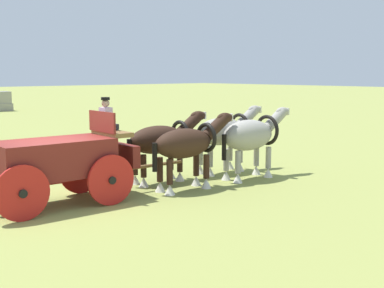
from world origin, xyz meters
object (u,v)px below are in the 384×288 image
Objects in this scene: show_wagon at (59,160)px; draft_horse_lead_off at (251,136)px; draft_horse_rear_near at (162,141)px; draft_horse_lead_near at (224,133)px; draft_horse_rear_off at (188,145)px.

draft_horse_lead_off is (6.17, -1.04, 0.18)m from show_wagon.
draft_horse_lead_near is at bearing -3.53° from draft_horse_rear_near.
draft_horse_lead_off is (2.57, -0.16, 0.05)m from draft_horse_rear_off.
draft_horse_rear_near is at bearing 86.53° from draft_horse_rear_off.
draft_horse_rear_off is (-0.08, -1.30, 0.02)m from draft_horse_rear_near.
draft_horse_rear_near is 1.00× the size of draft_horse_lead_near.
draft_horse_lead_near is 1.00× the size of draft_horse_lead_off.
show_wagon reaches higher than draft_horse_rear_off.
show_wagon is 6.26m from draft_horse_lead_off.
draft_horse_rear_near is 1.01× the size of draft_horse_rear_off.
draft_horse_rear_off is 2.90m from draft_horse_lead_near.
draft_horse_lead_off is at bearing -30.27° from draft_horse_rear_near.
show_wagon is 3.70m from draft_horse_rear_near.
draft_horse_rear_near is 1.30m from draft_horse_rear_off.
draft_horse_rear_off is 0.99× the size of draft_horse_lead_off.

